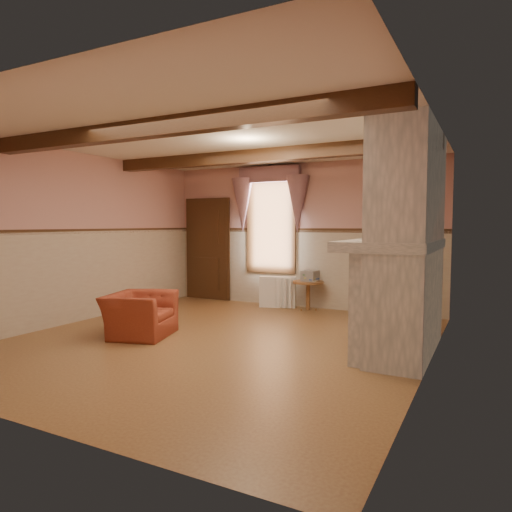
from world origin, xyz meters
The scene contains 26 objects.
floor centered at (0.00, 0.00, 0.00)m, with size 5.50×6.00×0.01m, color brown.
ceiling centered at (0.00, 0.00, 2.80)m, with size 5.50×6.00×0.01m, color silver.
wall_back centered at (0.00, 3.00, 1.40)m, with size 5.50×0.02×2.80m, color tan.
wall_front centered at (0.00, -3.00, 1.40)m, with size 5.50×0.02×2.80m, color tan.
wall_left centered at (-2.75, 0.00, 1.40)m, with size 0.02×6.00×2.80m, color tan.
wall_right centered at (2.75, 0.00, 1.40)m, with size 0.02×6.00×2.80m, color tan.
wainscot centered at (0.00, 0.00, 0.75)m, with size 5.50×6.00×1.50m, color beige, non-canonical shape.
chair_rail centered at (0.00, 0.00, 1.50)m, with size 5.50×6.00×0.08m, color black, non-canonical shape.
firebox centered at (2.00, 0.60, 0.45)m, with size 0.20×0.95×0.90m, color black.
armchair centered at (-1.14, -0.30, 0.31)m, with size 0.96×0.84×0.62m, color maroon.
side_table centered at (0.30, 2.70, 0.28)m, with size 0.58×0.58×0.55m, color brown.
book_stack centered at (0.33, 2.73, 0.65)m, with size 0.26×0.32×0.20m, color #B7AD8C.
radiator centered at (-0.33, 2.70, 0.30)m, with size 0.70×0.18×0.60m, color white.
bowl centered at (2.24, 0.84, 1.46)m, with size 0.35×0.35×0.09m, color brown.
mantel_clock centered at (2.24, 1.40, 1.52)m, with size 0.14×0.24×0.20m, color black.
oil_lamp centered at (2.24, 1.16, 1.56)m, with size 0.11×0.11×0.28m, color gold.
candle_red centered at (2.24, -0.18, 1.50)m, with size 0.06×0.06×0.16m, color #B42416.
jar_yellow centered at (2.24, 0.25, 1.48)m, with size 0.06×0.06×0.12m, color yellow.
fireplace centered at (2.42, 0.60, 1.40)m, with size 0.85×2.00×2.80m, color gray.
mantel centered at (2.24, 0.60, 1.36)m, with size 1.05×2.05×0.12m, color gray.
overmantel_mirror centered at (2.06, 0.60, 1.97)m, with size 0.06×1.44×1.04m, color silver.
door centered at (-2.10, 2.94, 1.05)m, with size 1.10×0.10×2.10m, color black.
window centered at (-0.60, 2.97, 1.65)m, with size 1.06×0.08×2.02m, color white.
window_drapes centered at (-0.60, 2.88, 2.25)m, with size 1.30×0.14×1.40m, color gray.
ceiling_beam_front centered at (0.00, -1.20, 2.70)m, with size 5.50×0.18×0.20m, color black.
ceiling_beam_back centered at (0.00, 1.20, 2.70)m, with size 5.50×0.18×0.20m, color black.
Camera 1 is at (3.36, -5.31, 1.62)m, focal length 32.00 mm.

